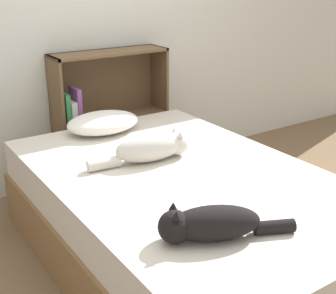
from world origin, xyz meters
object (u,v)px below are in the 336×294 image
cat_light (152,147)px  cat_dark (208,224)px  pillow (103,123)px  bed (184,221)px  bookshelf (106,115)px

cat_light → cat_dark: bearing=-100.3°
pillow → cat_light: 0.59m
cat_dark → bed: bearing=-92.7°
bed → bookshelf: 1.33m
bed → pillow: size_ratio=4.33×
bookshelf → cat_dark: bearing=-104.5°
cat_dark → cat_light: bearing=-82.5°
pillow → bed: bearing=-86.5°
pillow → cat_light: size_ratio=0.81×
cat_light → bookshelf: bookshelf is taller
bed → pillow: pillow is taller
bed → cat_dark: size_ratio=3.98×
cat_light → bookshelf: (0.23, 1.04, -0.12)m
bed → bookshelf: bookshelf is taller
bed → cat_light: (-0.04, 0.26, 0.36)m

